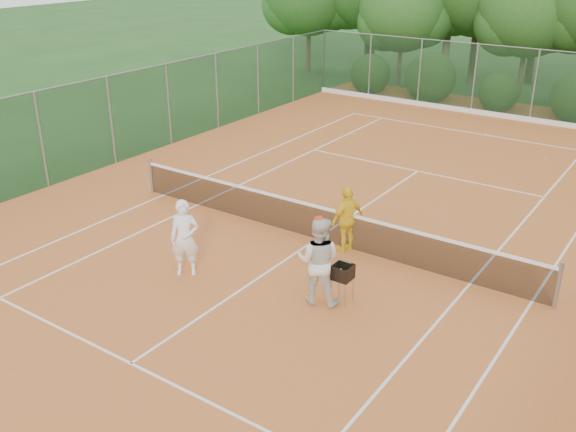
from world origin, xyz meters
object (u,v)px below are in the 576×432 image
at_px(player_center_grp, 318,260).
at_px(player_yellow, 347,219).
at_px(player_white, 185,238).
at_px(ball_hopper, 343,273).

xyz_separation_m(player_center_grp, player_yellow, (-0.72, 2.48, -0.14)).
bearing_deg(player_white, ball_hopper, -21.17).
height_order(player_yellow, ball_hopper, player_yellow).
relative_size(player_white, ball_hopper, 2.07).
distance_m(player_white, ball_hopper, 3.73).
relative_size(player_white, player_yellow, 1.07).
bearing_deg(player_yellow, player_white, -20.72).
xyz_separation_m(player_white, ball_hopper, (3.60, 0.95, -0.21)).
relative_size(player_yellow, ball_hopper, 1.93).
height_order(player_white, ball_hopper, player_white).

